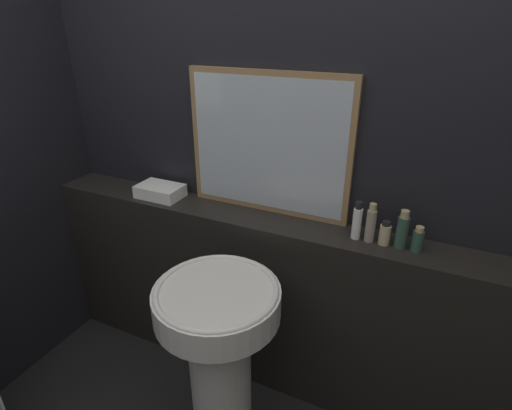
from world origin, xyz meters
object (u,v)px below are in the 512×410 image
object	(u,v)px
conditioner_bottle	(371,224)
body_wash_bottle	(402,231)
mirror	(268,145)
shampoo_bottle	(357,222)
hand_soap_bottle	(418,240)
pedestal_sink	(220,351)
lotion_bottle	(385,234)
towel_stack	(160,191)

from	to	relation	value
conditioner_bottle	body_wash_bottle	size ratio (longest dim) A/B	1.03
mirror	shampoo_bottle	bearing A→B (deg)	-11.72
hand_soap_bottle	body_wash_bottle	bearing A→B (deg)	180.00
shampoo_bottle	hand_soap_bottle	distance (m)	0.24
shampoo_bottle	body_wash_bottle	distance (m)	0.18
shampoo_bottle	body_wash_bottle	bearing A→B (deg)	0.00
conditioner_bottle	pedestal_sink	bearing A→B (deg)	-135.16
pedestal_sink	lotion_bottle	size ratio (longest dim) A/B	8.37
mirror	towel_stack	world-z (taller)	mirror
pedestal_sink	lotion_bottle	bearing A→B (deg)	41.38
hand_soap_bottle	shampoo_bottle	bearing A→B (deg)	180.00
shampoo_bottle	hand_soap_bottle	world-z (taller)	shampoo_bottle
mirror	hand_soap_bottle	world-z (taller)	mirror
towel_stack	hand_soap_bottle	bearing A→B (deg)	0.00
mirror	conditioner_bottle	distance (m)	0.57
pedestal_sink	hand_soap_bottle	world-z (taller)	hand_soap_bottle
conditioner_bottle	body_wash_bottle	bearing A→B (deg)	0.00
mirror	shampoo_bottle	distance (m)	0.52
lotion_bottle	body_wash_bottle	distance (m)	0.07
lotion_bottle	mirror	bearing A→B (deg)	170.65
conditioner_bottle	body_wash_bottle	xyz separation A→B (m)	(0.12, 0.00, -0.00)
shampoo_bottle	conditioner_bottle	distance (m)	0.06
towel_stack	shampoo_bottle	distance (m)	1.01
hand_soap_bottle	mirror	bearing A→B (deg)	172.33
conditioner_bottle	hand_soap_bottle	bearing A→B (deg)	0.00
body_wash_bottle	hand_soap_bottle	xyz separation A→B (m)	(0.06, 0.00, -0.03)
conditioner_bottle	lotion_bottle	world-z (taller)	conditioner_bottle
mirror	towel_stack	size ratio (longest dim) A/B	3.34
towel_stack	conditioner_bottle	distance (m)	1.06
pedestal_sink	mirror	distance (m)	0.90
mirror	body_wash_bottle	distance (m)	0.68
towel_stack	mirror	bearing A→B (deg)	9.37
pedestal_sink	body_wash_bottle	bearing A→B (deg)	38.19
lotion_bottle	hand_soap_bottle	size ratio (longest dim) A/B	0.96
towel_stack	hand_soap_bottle	size ratio (longest dim) A/B	2.16
pedestal_sink	shampoo_bottle	size ratio (longest dim) A/B	5.21
shampoo_bottle	body_wash_bottle	xyz separation A→B (m)	(0.18, 0.00, -0.00)
towel_stack	lotion_bottle	size ratio (longest dim) A/B	2.24
mirror	towel_stack	bearing A→B (deg)	-170.63
pedestal_sink	conditioner_bottle	xyz separation A→B (m)	(0.46, 0.46, 0.47)
shampoo_bottle	lotion_bottle	bearing A→B (deg)	0.00
towel_stack	shampoo_bottle	size ratio (longest dim) A/B	1.39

